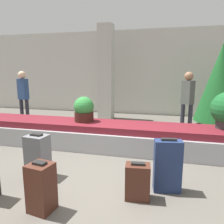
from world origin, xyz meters
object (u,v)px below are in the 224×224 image
(pillar, at_px, (106,73))
(decorated_tree, at_px, (220,83))
(suitcase_2, at_px, (168,166))
(traveler_1, at_px, (23,93))
(suitcase_1, at_px, (138,181))
(traveler_0, at_px, (188,97))
(suitcase_0, at_px, (38,156))
(suitcase_5, at_px, (41,187))
(potted_plant_1, at_px, (84,110))

(pillar, bearing_deg, decorated_tree, -4.84)
(suitcase_2, height_order, traveler_1, traveler_1)
(suitcase_1, height_order, traveler_0, traveler_0)
(traveler_0, bearing_deg, suitcase_1, 126.55)
(suitcase_1, xyz_separation_m, traveler_0, (0.87, 3.48, 0.74))
(suitcase_0, height_order, decorated_tree, decorated_tree)
(suitcase_2, relative_size, suitcase_5, 1.23)
(traveler_1, bearing_deg, suitcase_0, 143.72)
(potted_plant_1, bearing_deg, pillar, 95.46)
(suitcase_1, height_order, suitcase_2, suitcase_2)
(potted_plant_1, bearing_deg, decorated_tree, 37.42)
(traveler_0, bearing_deg, traveler_1, 53.28)
(pillar, distance_m, suitcase_0, 4.62)
(traveler_1, relative_size, decorated_tree, 0.68)
(pillar, distance_m, decorated_tree, 3.60)
(pillar, xyz_separation_m, traveler_0, (2.60, -1.22, -0.62))
(traveler_0, bearing_deg, suitcase_2, 131.78)
(pillar, xyz_separation_m, suitcase_2, (2.11, -4.41, -1.23))
(traveler_0, height_order, decorated_tree, decorated_tree)
(suitcase_1, bearing_deg, suitcase_5, -159.73)
(potted_plant_1, height_order, decorated_tree, decorated_tree)
(suitcase_1, bearing_deg, suitcase_2, 31.47)
(suitcase_1, height_order, decorated_tree, decorated_tree)
(suitcase_2, distance_m, traveler_1, 5.32)
(suitcase_0, xyz_separation_m, suitcase_1, (1.63, -0.25, -0.10))
(suitcase_0, bearing_deg, potted_plant_1, 90.49)
(suitcase_1, distance_m, suitcase_2, 0.49)
(suitcase_5, relative_size, traveler_1, 0.38)
(suitcase_2, bearing_deg, traveler_1, 136.37)
(suitcase_1, distance_m, traveler_0, 3.66)
(potted_plant_1, distance_m, traveler_1, 2.90)
(traveler_1, height_order, decorated_tree, decorated_tree)
(decorated_tree, bearing_deg, traveler_1, -168.91)
(potted_plant_1, bearing_deg, traveler_0, 34.60)
(suitcase_1, relative_size, suitcase_5, 0.80)
(suitcase_0, distance_m, suitcase_2, 2.01)
(suitcase_5, height_order, potted_plant_1, potted_plant_1)
(suitcase_2, relative_size, traveler_0, 0.47)
(suitcase_2, bearing_deg, potted_plant_1, 129.78)
(potted_plant_1, height_order, traveler_0, traveler_0)
(suitcase_1, relative_size, potted_plant_1, 0.90)
(potted_plant_1, distance_m, traveler_0, 2.84)
(suitcase_2, bearing_deg, pillar, 105.98)
(traveler_1, bearing_deg, pillar, -132.16)
(suitcase_0, relative_size, suitcase_2, 0.91)
(suitcase_5, bearing_deg, traveler_1, 137.07)
(suitcase_1, bearing_deg, pillar, 104.13)
(pillar, relative_size, decorated_tree, 1.30)
(potted_plant_1, height_order, traveler_1, traveler_1)
(potted_plant_1, relative_size, decorated_tree, 0.23)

